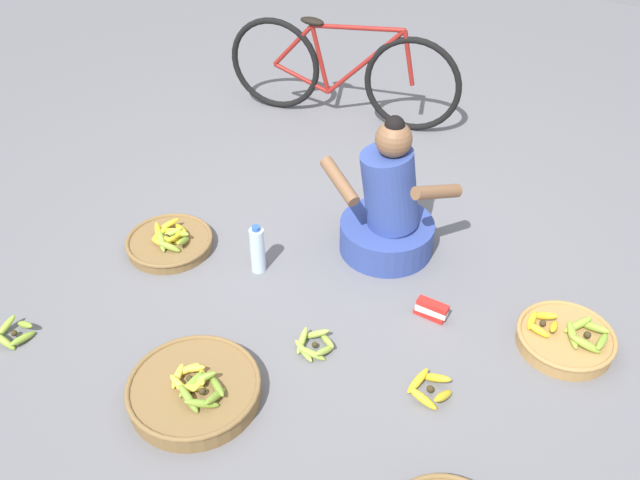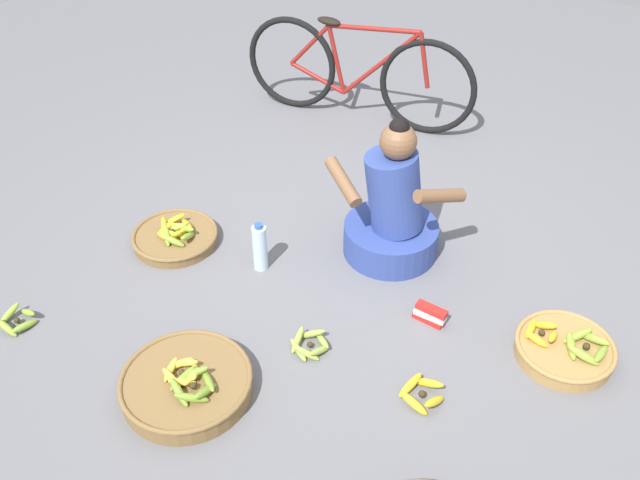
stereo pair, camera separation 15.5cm
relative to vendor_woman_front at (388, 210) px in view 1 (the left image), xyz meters
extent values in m
plane|color=slate|center=(-0.14, -0.30, -0.27)|extent=(10.00, 10.00, 0.00)
cylinder|color=#334793|center=(0.00, 0.00, -0.18)|extent=(0.52, 0.52, 0.18)
cylinder|color=#334793|center=(0.00, 0.00, 0.13)|extent=(0.41, 0.38, 0.47)
sphere|color=brown|center=(0.00, 0.00, 0.44)|extent=(0.19, 0.19, 0.19)
sphere|color=black|center=(0.00, 0.00, 0.51)|extent=(0.10, 0.10, 0.10)
cylinder|color=brown|center=(-0.21, -0.17, 0.22)|extent=(0.30, 0.22, 0.16)
cylinder|color=brown|center=(0.26, -0.02, 0.22)|extent=(0.21, 0.30, 0.16)
torus|color=black|center=(-1.44, 1.15, 0.07)|extent=(0.68, 0.16, 0.68)
torus|color=black|center=(-0.43, 1.32, 0.07)|extent=(0.68, 0.16, 0.68)
cylinder|color=maroon|center=(-0.77, 1.26, 0.18)|extent=(0.55, 0.12, 0.55)
cylinder|color=maroon|center=(-1.09, 1.21, 0.16)|extent=(0.15, 0.06, 0.49)
cylinder|color=maroon|center=(-0.83, 1.25, 0.42)|extent=(0.65, 0.14, 0.08)
cylinder|color=maroon|center=(-1.24, 1.18, 0.00)|extent=(0.42, 0.10, 0.18)
cylinder|color=maroon|center=(-1.30, 1.17, 0.24)|extent=(0.31, 0.08, 0.35)
cylinder|color=maroon|center=(-0.47, 1.31, 0.26)|extent=(0.12, 0.05, 0.38)
ellipsoid|color=black|center=(-1.15, 1.20, 0.43)|extent=(0.18, 0.08, 0.05)
cylinder|color=brown|center=(-0.29, -1.37, -0.23)|extent=(0.58, 0.58, 0.09)
torus|color=brown|center=(-0.29, -1.37, -0.18)|extent=(0.59, 0.59, 0.02)
ellipsoid|color=olive|center=(-0.15, -1.39, -0.15)|extent=(0.04, 0.15, 0.09)
ellipsoid|color=olive|center=(-0.18, -1.34, -0.16)|extent=(0.15, 0.11, 0.06)
ellipsoid|color=olive|center=(-0.26, -1.34, -0.15)|extent=(0.14, 0.13, 0.08)
ellipsoid|color=olive|center=(-0.29, -1.38, -0.16)|extent=(0.05, 0.16, 0.06)
ellipsoid|color=olive|center=(-0.24, -1.46, -0.15)|extent=(0.15, 0.09, 0.09)
ellipsoid|color=olive|center=(-0.18, -1.45, -0.15)|extent=(0.14, 0.12, 0.08)
sphere|color=#382D19|center=(-0.22, -1.39, -0.15)|extent=(0.03, 0.03, 0.03)
ellipsoid|color=yellow|center=(-0.26, -1.36, -0.16)|extent=(0.04, 0.13, 0.05)
ellipsoid|color=yellow|center=(-0.27, -1.33, -0.16)|extent=(0.10, 0.12, 0.06)
ellipsoid|color=yellow|center=(-0.33, -1.31, -0.15)|extent=(0.13, 0.08, 0.07)
ellipsoid|color=yellow|center=(-0.36, -1.33, -0.16)|extent=(0.10, 0.12, 0.06)
ellipsoid|color=yellow|center=(-0.37, -1.38, -0.16)|extent=(0.06, 0.13, 0.06)
ellipsoid|color=yellow|center=(-0.32, -1.42, -0.15)|extent=(0.13, 0.05, 0.08)
ellipsoid|color=yellow|center=(-0.28, -1.40, -0.15)|extent=(0.11, 0.11, 0.07)
sphere|color=#382D19|center=(-0.31, -1.36, -0.16)|extent=(0.03, 0.03, 0.03)
cylinder|color=brown|center=(-1.06, -0.58, -0.24)|extent=(0.47, 0.47, 0.06)
torus|color=brown|center=(-1.06, -0.58, -0.21)|extent=(0.49, 0.49, 0.02)
ellipsoid|color=#8CAD38|center=(-0.96, -0.59, -0.18)|extent=(0.07, 0.14, 0.09)
ellipsoid|color=#8CAD38|center=(-1.01, -0.54, -0.18)|extent=(0.14, 0.04, 0.08)
ellipsoid|color=#8CAD38|center=(-1.06, -0.56, -0.18)|extent=(0.12, 0.12, 0.08)
ellipsoid|color=#8CAD38|center=(-1.06, -0.65, -0.18)|extent=(0.13, 0.12, 0.09)
ellipsoid|color=#8CAD38|center=(-1.00, -0.66, -0.18)|extent=(0.14, 0.08, 0.08)
sphere|color=#382D19|center=(-1.02, -0.60, -0.18)|extent=(0.03, 0.03, 0.03)
ellipsoid|color=gold|center=(-1.01, -0.54, -0.18)|extent=(0.07, 0.15, 0.08)
ellipsoid|color=gold|center=(-1.04, -0.50, -0.19)|extent=(0.15, 0.10, 0.06)
ellipsoid|color=gold|center=(-1.12, -0.51, -0.18)|extent=(0.12, 0.13, 0.08)
ellipsoid|color=gold|center=(-1.12, -0.60, -0.18)|extent=(0.13, 0.12, 0.09)
ellipsoid|color=gold|center=(-1.05, -0.62, -0.18)|extent=(0.15, 0.09, 0.07)
sphere|color=#382D19|center=(-1.07, -0.55, -0.18)|extent=(0.03, 0.03, 0.03)
ellipsoid|color=yellow|center=(-1.01, -0.59, -0.18)|extent=(0.04, 0.12, 0.08)
ellipsoid|color=yellow|center=(-1.08, -0.54, -0.18)|extent=(0.13, 0.06, 0.07)
ellipsoid|color=yellow|center=(-1.12, -0.59, -0.19)|extent=(0.05, 0.13, 0.06)
ellipsoid|color=yellow|center=(-1.06, -0.65, -0.19)|extent=(0.12, 0.04, 0.05)
sphere|color=#382D19|center=(-1.07, -0.60, -0.18)|extent=(0.03, 0.03, 0.03)
cylinder|color=#A87F47|center=(1.06, -0.25, -0.23)|extent=(0.45, 0.45, 0.07)
torus|color=#A87F47|center=(1.06, -0.25, -0.20)|extent=(0.47, 0.47, 0.02)
ellipsoid|color=#8CAD38|center=(1.21, -0.24, -0.17)|extent=(0.05, 0.16, 0.07)
ellipsoid|color=#8CAD38|center=(1.16, -0.17, -0.17)|extent=(0.16, 0.07, 0.07)
ellipsoid|color=#8CAD38|center=(1.09, -0.19, -0.16)|extent=(0.13, 0.15, 0.08)
ellipsoid|color=#8CAD38|center=(1.08, -0.27, -0.17)|extent=(0.11, 0.16, 0.07)
ellipsoid|color=#8CAD38|center=(1.15, -0.31, -0.16)|extent=(0.16, 0.05, 0.08)
sphere|color=#382D19|center=(1.14, -0.24, -0.17)|extent=(0.03, 0.03, 0.03)
ellipsoid|color=gold|center=(0.99, -0.26, -0.17)|extent=(0.04, 0.12, 0.07)
ellipsoid|color=gold|center=(0.94, -0.21, -0.17)|extent=(0.12, 0.04, 0.08)
ellipsoid|color=gold|center=(0.89, -0.26, -0.17)|extent=(0.04, 0.12, 0.06)
ellipsoid|color=gold|center=(0.93, -0.31, -0.17)|extent=(0.12, 0.05, 0.05)
sphere|color=#382D19|center=(0.94, -0.26, -0.17)|extent=(0.03, 0.03, 0.03)
ellipsoid|color=#8CAD38|center=(-1.22, -1.50, -0.24)|extent=(0.04, 0.15, 0.07)
ellipsoid|color=#8CAD38|center=(-1.27, -1.43, -0.23)|extent=(0.15, 0.05, 0.09)
ellipsoid|color=#8CAD38|center=(-1.34, -1.49, -0.23)|extent=(0.05, 0.15, 0.09)
ellipsoid|color=#8CAD38|center=(-1.28, -1.56, -0.23)|extent=(0.14, 0.04, 0.09)
sphere|color=#382D19|center=(-1.28, -1.50, -0.24)|extent=(0.03, 0.03, 0.03)
ellipsoid|color=#9EB747|center=(0.09, -0.87, -0.24)|extent=(0.06, 0.15, 0.08)
ellipsoid|color=#9EB747|center=(0.06, -0.80, -0.24)|extent=(0.14, 0.11, 0.07)
ellipsoid|color=#9EB747|center=(0.00, -0.80, -0.24)|extent=(0.14, 0.09, 0.09)
ellipsoid|color=#9EB747|center=(-0.04, -0.86, -0.23)|extent=(0.06, 0.15, 0.09)
ellipsoid|color=#9EB747|center=(0.00, -0.91, -0.24)|extent=(0.14, 0.09, 0.06)
ellipsoid|color=#9EB747|center=(0.05, -0.91, -0.23)|extent=(0.15, 0.07, 0.09)
sphere|color=#382D19|center=(0.03, -0.85, -0.24)|extent=(0.03, 0.03, 0.03)
ellipsoid|color=gold|center=(0.67, -0.85, -0.23)|extent=(0.07, 0.16, 0.10)
ellipsoid|color=gold|center=(0.60, -0.77, -0.24)|extent=(0.16, 0.04, 0.08)
ellipsoid|color=gold|center=(0.54, -0.82, -0.24)|extent=(0.07, 0.16, 0.08)
ellipsoid|color=gold|center=(0.60, -0.90, -0.24)|extent=(0.16, 0.06, 0.08)
sphere|color=#382D19|center=(0.61, -0.84, -0.24)|extent=(0.03, 0.03, 0.03)
cylinder|color=silver|center=(-0.52, -0.50, -0.13)|extent=(0.08, 0.08, 0.27)
cylinder|color=#2D59B7|center=(-0.52, -0.50, 0.01)|extent=(0.04, 0.04, 0.02)
cube|color=red|center=(0.42, -0.38, -0.25)|extent=(0.16, 0.06, 0.03)
cube|color=white|center=(0.43, -0.38, -0.22)|extent=(0.16, 0.05, 0.03)
cube|color=red|center=(0.43, -0.37, -0.19)|extent=(0.16, 0.06, 0.03)
camera|label=1|loc=(1.16, -2.82, 2.19)|focal=38.93mm
camera|label=2|loc=(1.29, -2.74, 2.19)|focal=38.93mm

